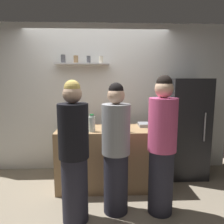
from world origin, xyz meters
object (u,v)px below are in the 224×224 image
Objects in this scene: utensil_holder at (89,125)px; person_grey_hoodie at (116,151)px; refrigerator at (186,128)px; baking_pan at (149,125)px; person_blonde at (74,154)px; wine_bottle_green_glass at (157,122)px; water_bottle_plastic at (92,124)px; person_pink_top at (162,147)px; wine_bottle_dark_glass at (123,123)px.

person_grey_hoodie is (0.37, -0.65, -0.19)m from utensil_holder.
refrigerator reaches higher than baking_pan.
person_grey_hoodie is (-1.25, -1.00, -0.04)m from refrigerator.
utensil_holder is (-0.94, -0.15, 0.04)m from baking_pan.
wine_bottle_green_glass is at bearing 63.41° from person_blonde.
baking_pan is 0.21× the size of person_blonde.
refrigerator is 0.85m from wine_bottle_green_glass.
wine_bottle_green_glass is 0.21× the size of person_grey_hoodie.
utensil_holder is at bearing -168.00° from refrigerator.
person_blonde reaches higher than utensil_holder.
person_blonde is at bearing -150.06° from wine_bottle_green_glass.
water_bottle_plastic is 1.02m from person_pink_top.
wine_bottle_green_glass is 0.92m from water_bottle_plastic.
wine_bottle_dark_glass reaches higher than baking_pan.
refrigerator is at bearing 25.79° from wine_bottle_dark_glass.
refrigerator is 4.87× the size of baking_pan.
person_grey_hoodie reaches higher than utensil_holder.
wine_bottle_green_glass is (0.04, -0.32, 0.10)m from baking_pan.
refrigerator is at bearing -173.38° from person_pink_top.
person_pink_top is (0.42, -0.49, -0.20)m from wine_bottle_dark_glass.
person_pink_top is (1.03, 0.12, 0.03)m from person_blonde.
wine_bottle_dark_glass is (-0.48, -0.02, -0.00)m from wine_bottle_green_glass.
utensil_holder is 0.18m from water_bottle_plastic.
wine_bottle_green_glass is at bearing -83.72° from baking_pan.
water_bottle_plastic is at bearing -54.49° from person_grey_hoodie.
wine_bottle_dark_glass is 0.89m from person_blonde.
baking_pan is 1.01× the size of wine_bottle_dark_glass.
utensil_holder is at bearing -171.23° from baking_pan.
water_bottle_plastic is (-0.44, 0.03, -0.01)m from wine_bottle_dark_glass.
person_blonde reaches higher than person_grey_hoodie.
utensil_holder is at bearing -57.85° from person_grey_hoodie.
wine_bottle_dark_glass is at bearing -154.21° from refrigerator.
person_grey_hoodie is at bearing 51.06° from person_blonde.
person_blonde is 1.04m from person_pink_top.
refrigerator is 0.98× the size of person_pink_top.
person_grey_hoodie reaches higher than wine_bottle_dark_glass.
refrigerator reaches higher than person_blonde.
person_pink_top is at bearing -36.83° from utensil_holder.
person_grey_hoodie reaches higher than wine_bottle_green_glass.
utensil_holder is 0.14× the size of person_blonde.
wine_bottle_dark_glass reaches higher than utensil_holder.
person_pink_top reaches higher than wine_bottle_dark_glass.
water_bottle_plastic is at bearing 179.61° from wine_bottle_green_glass.
wine_bottle_dark_glass is 0.21× the size of person_grey_hoodie.
person_pink_top is at bearing 179.21° from person_grey_hoodie.
refrigerator is at bearing 18.16° from water_bottle_plastic.
person_pink_top is (-0.06, -0.51, -0.20)m from wine_bottle_green_glass.
baking_pan is at bearing 37.61° from wine_bottle_dark_glass.
wine_bottle_dark_glass is 0.44m from water_bottle_plastic.
water_bottle_plastic reaches higher than baking_pan.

